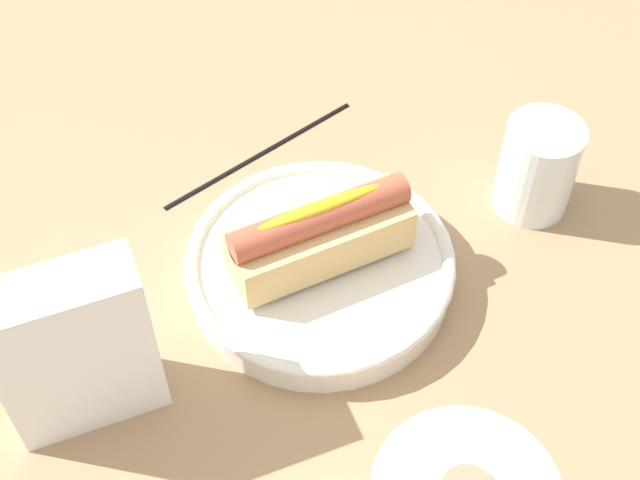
{
  "coord_description": "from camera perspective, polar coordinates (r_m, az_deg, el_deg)",
  "views": [
    {
      "loc": [
        0.1,
        0.44,
        0.61
      ],
      "look_at": [
        -0.01,
        -0.01,
        0.05
      ],
      "focal_mm": 50.37,
      "sensor_mm": 36.0,
      "label": 1
    }
  ],
  "objects": [
    {
      "name": "serving_bowl",
      "position": [
        0.75,
        0.0,
        -1.73
      ],
      "size": [
        0.23,
        0.23,
        0.03
      ],
      "color": "silver",
      "rests_on": "ground_plane"
    },
    {
      "name": "hotdog_front",
      "position": [
        0.72,
        0.0,
        0.4
      ],
      "size": [
        0.16,
        0.08,
        0.06
      ],
      "color": "#DBB270",
      "rests_on": "serving_bowl"
    },
    {
      "name": "ground_plane",
      "position": [
        0.76,
        -0.64,
        -3.45
      ],
      "size": [
        2.4,
        2.4,
        0.0
      ],
      "primitive_type": "plane",
      "color": "#9E7A56"
    },
    {
      "name": "napkin_box",
      "position": [
        0.66,
        -15.31,
        -6.77
      ],
      "size": [
        0.12,
        0.06,
        0.15
      ],
      "primitive_type": "cube",
      "rotation": [
        0.0,
        0.0,
        0.14
      ],
      "color": "white",
      "rests_on": "ground_plane"
    },
    {
      "name": "chopstick_near",
      "position": [
        0.86,
        -3.79,
        5.55
      ],
      "size": [
        0.2,
        0.1,
        0.01
      ],
      "primitive_type": "cylinder",
      "rotation": [
        0.0,
        1.57,
        0.46
      ],
      "color": "black",
      "rests_on": "ground_plane"
    },
    {
      "name": "water_glass",
      "position": [
        0.81,
        13.62,
        4.37
      ],
      "size": [
        0.07,
        0.07,
        0.09
      ],
      "color": "white",
      "rests_on": "ground_plane"
    }
  ]
}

